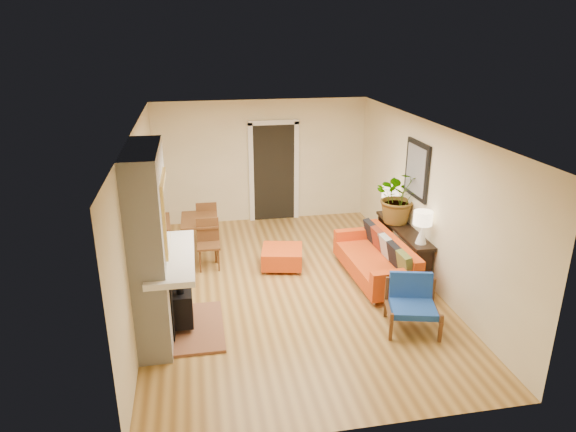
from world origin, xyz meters
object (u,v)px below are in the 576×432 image
at_px(ottoman, 282,256).
at_px(lamp_near, 422,223).
at_px(sofa, 379,260).
at_px(houseplant, 399,196).
at_px(dining_table, 203,226).
at_px(console_table, 403,236).
at_px(blue_chair, 412,300).
at_px(lamp_far, 390,197).

relative_size(ottoman, lamp_near, 1.53).
relative_size(sofa, houseplant, 2.01).
bearing_deg(sofa, dining_table, 152.02).
xyz_separation_m(lamp_near, houseplant, (-0.01, 0.96, 0.15)).
xyz_separation_m(dining_table, console_table, (3.39, -1.16, 0.01)).
height_order(blue_chair, console_table, blue_chair).
xyz_separation_m(ottoman, lamp_near, (2.07, -1.03, 0.86)).
bearing_deg(lamp_near, houseplant, 90.60).
bearing_deg(console_table, ottoman, 170.30).
bearing_deg(dining_table, console_table, -18.88).
bearing_deg(houseplant, ottoman, 178.07).
distance_m(blue_chair, dining_table, 4.09).
xyz_separation_m(blue_chair, lamp_far, (0.62, 2.56, 0.67)).
height_order(dining_table, houseplant, houseplant).
bearing_deg(houseplant, blue_chair, -105.97).
bearing_deg(console_table, sofa, -148.31).
height_order(lamp_near, lamp_far, same).
relative_size(console_table, lamp_near, 3.43).
relative_size(ottoman, dining_table, 0.51).
bearing_deg(lamp_far, sofa, -117.48).
distance_m(sofa, lamp_near, 0.98).
bearing_deg(ottoman, blue_chair, -56.30).
height_order(sofa, dining_table, dining_table).
distance_m(ottoman, houseplant, 2.30).
distance_m(dining_table, lamp_far, 3.46).
distance_m(console_table, lamp_near, 0.83).
bearing_deg(blue_chair, houseplant, 74.03).
relative_size(blue_chair, lamp_far, 1.56).
relative_size(dining_table, houseplant, 1.66).
bearing_deg(dining_table, sofa, -27.98).
bearing_deg(ottoman, houseplant, -1.93).
relative_size(console_table, lamp_far, 3.43).
height_order(lamp_near, houseplant, houseplant).
relative_size(blue_chair, console_table, 0.46).
distance_m(dining_table, console_table, 3.59).
distance_m(sofa, blue_chair, 1.49).
bearing_deg(lamp_far, console_table, -90.00).
bearing_deg(sofa, ottoman, 155.21).
height_order(sofa, lamp_far, lamp_far).
distance_m(lamp_near, lamp_far, 1.41).
height_order(blue_chair, houseplant, houseplant).
bearing_deg(dining_table, blue_chair, -47.13).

